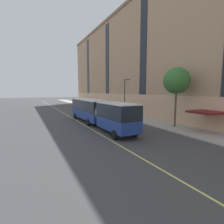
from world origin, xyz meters
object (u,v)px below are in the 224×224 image
(street_tree_mid_block, at_px, (177,81))
(street_lamp, at_px, (125,94))
(parked_car_navy_3, at_px, (120,115))
(city_bus, at_px, (97,111))
(parked_car_black_0, at_px, (85,106))
(fire_hydrant, at_px, (135,118))
(parked_car_black_2, at_px, (97,110))

(street_tree_mid_block, height_order, street_lamp, street_tree_mid_block)
(parked_car_navy_3, relative_size, street_tree_mid_block, 0.57)
(city_bus, height_order, parked_car_black_0, city_bus)
(street_lamp, bearing_deg, city_bus, -150.62)
(street_lamp, distance_m, fire_hydrant, 5.42)
(street_tree_mid_block, bearing_deg, fire_hydrant, 104.81)
(parked_car_black_0, relative_size, parked_car_navy_3, 0.95)
(fire_hydrant, bearing_deg, city_bus, -176.24)
(parked_car_black_0, bearing_deg, street_tree_mid_block, -83.38)
(parked_car_black_2, relative_size, fire_hydrant, 5.95)
(city_bus, height_order, parked_car_navy_3, city_bus)
(parked_car_navy_3, relative_size, fire_hydrant, 6.42)
(city_bus, height_order, parked_car_black_2, city_bus)
(fire_hydrant, bearing_deg, parked_car_black_2, 97.70)
(parked_car_navy_3, distance_m, street_lamp, 4.28)
(street_lamp, bearing_deg, parked_car_black_0, 95.11)
(parked_car_black_2, bearing_deg, city_bus, -111.86)
(parked_car_black_0, distance_m, street_lamp, 19.53)
(street_lamp, relative_size, fire_hydrant, 9.95)
(city_bus, distance_m, parked_car_navy_3, 6.43)
(city_bus, xyz_separation_m, parked_car_navy_3, (5.57, 2.90, -1.37))
(city_bus, relative_size, street_lamp, 2.65)
(parked_car_black_2, bearing_deg, street_lamp, -78.81)
(street_tree_mid_block, relative_size, fire_hydrant, 11.31)
(parked_car_navy_3, bearing_deg, parked_car_black_2, 90.78)
(street_tree_mid_block, height_order, fire_hydrant, street_tree_mid_block)
(parked_car_black_0, xyz_separation_m, street_tree_mid_block, (3.45, -29.69, 5.69))
(parked_car_black_0, relative_size, street_lamp, 0.61)
(parked_car_navy_3, bearing_deg, street_lamp, 35.03)
(parked_car_navy_3, xyz_separation_m, street_tree_mid_block, (3.46, -9.39, 5.69))
(parked_car_black_0, relative_size, parked_car_black_2, 1.03)
(city_bus, relative_size, parked_car_navy_3, 4.10)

